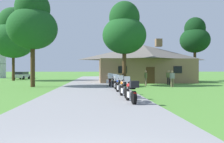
# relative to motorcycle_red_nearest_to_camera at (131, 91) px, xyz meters

# --- Properties ---
(ground_plane) EXTENTS (500.00, 500.00, 0.00)m
(ground_plane) POSITION_rel_motorcycle_red_nearest_to_camera_xyz_m (-2.07, 11.57, -0.62)
(ground_plane) COLOR #4C8433
(asphalt_driveway) EXTENTS (6.40, 80.00, 0.06)m
(asphalt_driveway) POSITION_rel_motorcycle_red_nearest_to_camera_xyz_m (-2.07, 9.57, -0.59)
(asphalt_driveway) COLOR gray
(asphalt_driveway) RESTS_ON ground
(motorcycle_red_nearest_to_camera) EXTENTS (0.66, 2.08, 1.30)m
(motorcycle_red_nearest_to_camera) POSITION_rel_motorcycle_red_nearest_to_camera_xyz_m (0.00, 0.00, 0.00)
(motorcycle_red_nearest_to_camera) COLOR black
(motorcycle_red_nearest_to_camera) RESTS_ON asphalt_driveway
(motorcycle_orange_second_in_row) EXTENTS (0.69, 2.08, 1.30)m
(motorcycle_orange_second_in_row) POSITION_rel_motorcycle_red_nearest_to_camera_xyz_m (-0.05, 2.33, 0.00)
(motorcycle_orange_second_in_row) COLOR black
(motorcycle_orange_second_in_row) RESTS_ON asphalt_driveway
(motorcycle_blue_third_in_row) EXTENTS (0.68, 2.08, 1.30)m
(motorcycle_blue_third_in_row) POSITION_rel_motorcycle_red_nearest_to_camera_xyz_m (-0.06, 4.83, 0.00)
(motorcycle_blue_third_in_row) COLOR black
(motorcycle_blue_third_in_row) RESTS_ON asphalt_driveway
(motorcycle_black_fourth_in_row) EXTENTS (0.66, 2.08, 1.30)m
(motorcycle_black_fourth_in_row) POSITION_rel_motorcycle_red_nearest_to_camera_xyz_m (-0.09, 7.30, 0.00)
(motorcycle_black_fourth_in_row) COLOR black
(motorcycle_black_fourth_in_row) RESTS_ON asphalt_driveway
(motorcycle_black_fifth_in_row) EXTENTS (0.83, 2.08, 1.30)m
(motorcycle_black_fifth_in_row) POSITION_rel_motorcycle_red_nearest_to_camera_xyz_m (-0.04, 9.71, -0.01)
(motorcycle_black_fifth_in_row) COLOR black
(motorcycle_black_fifth_in_row) RESTS_ON asphalt_driveway
(motorcycle_yellow_sixth_in_row) EXTENTS (0.81, 2.08, 1.30)m
(motorcycle_yellow_sixth_in_row) POSITION_rel_motorcycle_red_nearest_to_camera_xyz_m (-0.29, 12.14, -0.01)
(motorcycle_yellow_sixth_in_row) COLOR black
(motorcycle_yellow_sixth_in_row) RESTS_ON asphalt_driveway
(motorcycle_orange_farthest_in_row) EXTENTS (0.66, 2.08, 1.30)m
(motorcycle_orange_farthest_in_row) POSITION_rel_motorcycle_red_nearest_to_camera_xyz_m (-0.16, 14.78, 0.00)
(motorcycle_orange_farthest_in_row) COLOR black
(motorcycle_orange_farthest_in_row) RESTS_ON asphalt_driveway
(stone_lodge) EXTENTS (13.38, 9.20, 6.26)m
(stone_lodge) POSITION_rel_motorcycle_red_nearest_to_camera_xyz_m (5.14, 21.37, 2.14)
(stone_lodge) COLOR #896B4C
(stone_lodge) RESTS_ON ground
(bystander_olive_shirt_near_lodge) EXTENTS (0.52, 0.34, 1.69)m
(bystander_olive_shirt_near_lodge) POSITION_rel_motorcycle_red_nearest_to_camera_xyz_m (6.60, 14.30, 0.33)
(bystander_olive_shirt_near_lodge) COLOR black
(bystander_olive_shirt_near_lodge) RESTS_ON ground
(bystander_olive_shirt_beside_signpost) EXTENTS (0.25, 0.55, 1.67)m
(bystander_olive_shirt_beside_signpost) POSITION_rel_motorcycle_red_nearest_to_camera_xyz_m (3.65, 13.07, 0.31)
(bystander_olive_shirt_beside_signpost) COLOR #75664C
(bystander_olive_shirt_beside_signpost) RESTS_ON ground
(bystander_gray_shirt_by_tree) EXTENTS (0.54, 0.29, 1.67)m
(bystander_gray_shirt_by_tree) POSITION_rel_motorcycle_red_nearest_to_camera_xyz_m (5.89, 11.02, 0.31)
(bystander_gray_shirt_by_tree) COLOR #75664C
(bystander_gray_shirt_by_tree) RESTS_ON ground
(tree_left_near) EXTENTS (4.96, 4.96, 9.76)m
(tree_left_near) POSITION_rel_motorcycle_red_nearest_to_camera_xyz_m (-8.11, 12.21, 5.87)
(tree_left_near) COLOR #422D19
(tree_left_near) RESTS_ON ground
(tree_right_of_lodge) EXTENTS (4.71, 4.71, 10.16)m
(tree_right_of_lodge) POSITION_rel_motorcycle_red_nearest_to_camera_xyz_m (14.10, 24.16, 6.42)
(tree_right_of_lodge) COLOR #422D19
(tree_right_of_lodge) RESTS_ON ground
(tree_by_lodge_front) EXTENTS (4.76, 4.76, 9.17)m
(tree_by_lodge_front) POSITION_rel_motorcycle_red_nearest_to_camera_xyz_m (1.35, 13.32, 5.41)
(tree_by_lodge_front) COLOR #422D19
(tree_by_lodge_front) RESTS_ON ground
(tree_left_far) EXTENTS (6.79, 6.79, 11.82)m
(tree_left_far) POSITION_rel_motorcycle_red_nearest_to_camera_xyz_m (-15.05, 26.67, 6.75)
(tree_left_far) COLOR #422D19
(tree_left_far) RESTS_ON ground
(parked_silver_suv_far_left) EXTENTS (2.13, 4.71, 1.40)m
(parked_silver_suv_far_left) POSITION_rel_motorcycle_red_nearest_to_camera_xyz_m (-15.70, 32.87, 0.16)
(parked_silver_suv_far_left) COLOR #ADAFB7
(parked_silver_suv_far_left) RESTS_ON ground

